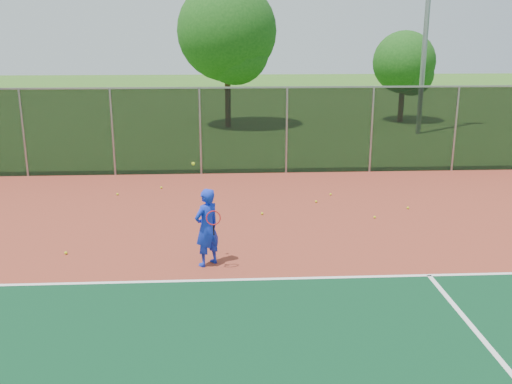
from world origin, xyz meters
TOP-DOWN VIEW (x-y plane):
  - ground at (0.00, 0.00)m, footprint 120.00×120.00m
  - court_apron at (0.00, 2.00)m, footprint 30.00×20.00m
  - fence_back at (0.00, 12.00)m, footprint 30.00×0.06m
  - tennis_player at (-2.56, 3.83)m, footprint 0.73×0.77m
  - practice_ball_0 at (-5.47, 9.38)m, footprint 0.07×0.07m
  - practice_ball_1 at (0.49, 8.28)m, footprint 0.07×0.07m
  - practice_ball_2 at (-4.20, 10.09)m, footprint 0.07×0.07m
  - practice_ball_3 at (1.06, 9.02)m, footprint 0.07×0.07m
  - practice_ball_4 at (1.84, 6.74)m, footprint 0.07×0.07m
  - practice_ball_5 at (2.99, 7.51)m, footprint 0.07×0.07m
  - practice_ball_6 at (-5.77, 4.59)m, footprint 0.07×0.07m
  - practice_ball_7 at (-1.16, 7.23)m, footprint 0.07×0.07m
  - tree_back_left at (-1.88, 22.19)m, footprint 5.03×5.03m
  - tree_back_mid at (7.70, 23.47)m, footprint 3.35×3.35m

SIDE VIEW (x-z plane):
  - ground at x=0.00m, z-range 0.00..0.00m
  - court_apron at x=0.00m, z-range 0.00..0.02m
  - practice_ball_0 at x=-5.47m, z-range 0.02..0.09m
  - practice_ball_1 at x=0.49m, z-range 0.02..0.09m
  - practice_ball_2 at x=-4.20m, z-range 0.02..0.09m
  - practice_ball_3 at x=1.06m, z-range 0.02..0.09m
  - practice_ball_4 at x=1.84m, z-range 0.02..0.09m
  - practice_ball_5 at x=2.99m, z-range 0.02..0.09m
  - practice_ball_6 at x=-5.77m, z-range 0.02..0.09m
  - practice_ball_7 at x=-1.16m, z-range 0.02..0.09m
  - tennis_player at x=-2.56m, z-range -0.25..1.99m
  - fence_back at x=0.00m, z-range 0.05..3.08m
  - tree_back_mid at x=7.70m, z-range 0.62..5.55m
  - tree_back_left at x=-1.88m, z-range 0.94..8.33m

